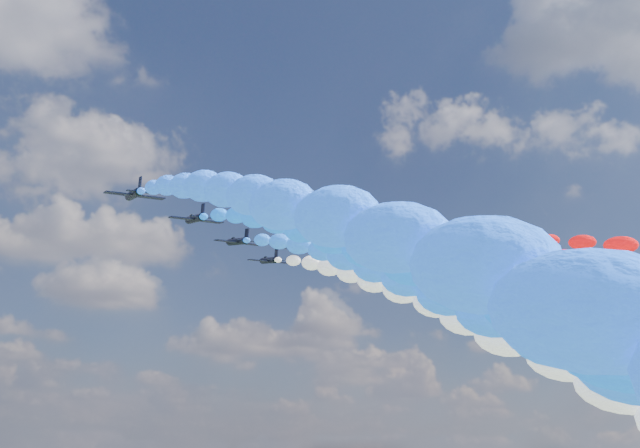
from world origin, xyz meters
name	(u,v)px	position (x,y,z in m)	size (l,w,h in m)	color
jet_0	(134,194)	(-34.96, -6.30, 108.05)	(8.65, 11.60, 2.56)	black
trail_0	(270,237)	(-34.96, -61.99, 88.61)	(6.17, 107.88, 43.28)	#1F61FF
jet_1	(195,219)	(-22.94, 2.87, 108.05)	(8.65, 11.60, 2.56)	black
trail_1	(350,271)	(-22.94, -52.82, 88.61)	(6.17, 107.88, 43.28)	#1065FF
jet_2	(238,241)	(-11.57, 14.50, 108.05)	(8.65, 11.60, 2.56)	black
trail_2	(393,298)	(-11.57, -41.19, 88.61)	(6.17, 107.88, 43.28)	blue
jet_3	(291,245)	(-1.78, 12.72, 108.05)	(8.65, 11.60, 2.56)	black
trail_3	(472,302)	(-1.78, -42.97, 88.61)	(6.17, 107.88, 43.28)	silver
jet_4	(269,260)	(-0.76, 26.60, 108.05)	(8.65, 11.60, 2.56)	black
trail_4	(418,319)	(-0.76, -29.08, 88.61)	(6.17, 107.88, 43.28)	white
jet_5	(349,255)	(11.71, 16.03, 108.05)	(8.65, 11.60, 2.56)	black
trail_5	(545,314)	(11.71, -39.66, 88.61)	(6.17, 107.88, 43.28)	red
jet_6	(430,250)	(23.82, 5.87, 108.05)	(8.65, 11.60, 2.56)	black
jet_7	(502,242)	(32.09, -5.22, 108.05)	(8.65, 11.60, 2.56)	black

